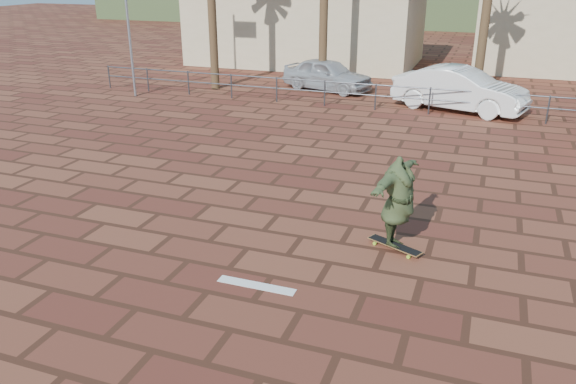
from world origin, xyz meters
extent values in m
plane|color=brown|center=(0.00, 0.00, 0.00)|extent=(120.00, 120.00, 0.00)
cube|color=white|center=(0.70, -1.20, 0.00)|extent=(1.40, 0.22, 0.01)
cylinder|color=#47494F|center=(-12.00, 12.00, 0.50)|extent=(0.06, 0.06, 1.00)
cylinder|color=#47494F|center=(-10.00, 12.00, 0.50)|extent=(0.06, 0.06, 1.00)
cylinder|color=#47494F|center=(-8.00, 12.00, 0.50)|extent=(0.06, 0.06, 1.00)
cylinder|color=#47494F|center=(-6.00, 12.00, 0.50)|extent=(0.06, 0.06, 1.00)
cylinder|color=#47494F|center=(-4.00, 12.00, 0.50)|extent=(0.06, 0.06, 1.00)
cylinder|color=#47494F|center=(-2.00, 12.00, 0.50)|extent=(0.06, 0.06, 1.00)
cylinder|color=#47494F|center=(0.00, 12.00, 0.50)|extent=(0.06, 0.06, 1.00)
cylinder|color=#47494F|center=(2.00, 12.00, 0.50)|extent=(0.06, 0.06, 1.00)
cylinder|color=#47494F|center=(4.00, 12.00, 0.50)|extent=(0.06, 0.06, 1.00)
cylinder|color=#47494F|center=(6.00, 12.00, 0.50)|extent=(0.06, 0.06, 1.00)
cylinder|color=#47494F|center=(0.00, 12.00, 0.95)|extent=(24.00, 0.05, 0.05)
cylinder|color=#47494F|center=(0.00, 12.00, 0.55)|extent=(24.00, 0.05, 0.05)
cylinder|color=brown|center=(-7.50, 13.50, 3.50)|extent=(0.36, 0.36, 7.00)
cylinder|color=brown|center=(3.50, 15.50, 3.25)|extent=(0.36, 0.36, 6.50)
cube|color=beige|center=(-6.00, 22.00, 2.00)|extent=(12.00, 7.00, 4.00)
cube|color=olive|center=(2.70, 0.92, 0.10)|extent=(1.13, 0.70, 0.02)
cube|color=black|center=(2.70, 0.92, 0.11)|extent=(1.08, 0.66, 0.00)
cube|color=silver|center=(2.34, 1.08, 0.07)|extent=(0.13, 0.19, 0.03)
cube|color=silver|center=(3.05, 0.75, 0.07)|extent=(0.13, 0.19, 0.03)
cylinder|color=#A0CD2B|center=(2.30, 0.98, 0.04)|extent=(0.08, 0.06, 0.07)
cylinder|color=#A0CD2B|center=(2.39, 1.18, 0.04)|extent=(0.08, 0.06, 0.07)
cylinder|color=#A0CD2B|center=(3.01, 0.65, 0.04)|extent=(0.08, 0.06, 0.07)
cylinder|color=#A0CD2B|center=(3.10, 0.86, 0.04)|extent=(0.08, 0.06, 0.07)
imported|color=#364223|center=(2.70, 0.92, 1.00)|extent=(0.97, 2.27, 1.79)
imported|color=#ABAEB2|center=(-2.74, 14.89, 0.69)|extent=(4.32, 2.72, 1.37)
imported|color=white|center=(2.96, 13.00, 0.80)|extent=(5.16, 3.03, 1.61)
camera|label=1|loc=(4.05, -8.84, 5.10)|focal=35.00mm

